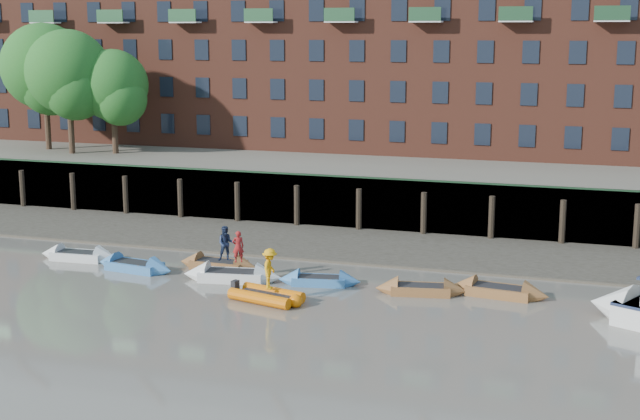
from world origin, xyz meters
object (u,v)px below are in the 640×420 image
at_px(person_rower_a, 238,247).
at_px(person_rower_b, 226,243).
at_px(rowboat_2, 218,265).
at_px(rowboat_5, 421,289).
at_px(rowboat_1, 135,266).
at_px(rowboat_4, 319,280).
at_px(rowboat_6, 499,291).
at_px(rib_tender, 269,296).
at_px(rowboat_3, 232,276).
at_px(person_rib_crew, 270,269).
at_px(rowboat_0, 79,256).

xyz_separation_m(person_rower_a, person_rower_b, (-0.67, 0.10, 0.09)).
xyz_separation_m(rowboat_2, rowboat_5, (10.78, -1.26, -0.01)).
distance_m(rowboat_1, rowboat_4, 9.77).
xyz_separation_m(rowboat_4, rowboat_5, (4.96, -0.05, 0.01)).
height_order(rowboat_1, rowboat_6, rowboat_6).
bearing_deg(rowboat_2, person_rower_b, -53.31).
distance_m(rowboat_5, rib_tender, 7.08).
bearing_deg(person_rower_a, rowboat_6, 157.42).
bearing_deg(rib_tender, rowboat_6, 37.37).
distance_m(rowboat_3, person_rib_crew, 4.09).
distance_m(rowboat_3, rowboat_4, 4.32).
bearing_deg(person_rower_b, person_rib_crew, -62.90).
bearing_deg(rowboat_0, rib_tender, -21.32).
bearing_deg(person_rower_a, rowboat_3, -26.94).
xyz_separation_m(rowboat_1, rowboat_3, (5.49, -0.23, 0.02)).
bearing_deg(rowboat_4, rowboat_3, 177.93).
xyz_separation_m(rowboat_0, rowboat_6, (22.11, 0.10, 0.01)).
bearing_deg(rib_tender, rowboat_4, 83.04).
height_order(rowboat_2, rowboat_6, rowboat_6).
bearing_deg(person_rower_b, rowboat_1, 154.56).
relative_size(rowboat_4, person_rib_crew, 2.22).
xyz_separation_m(rowboat_1, rowboat_4, (9.76, 0.40, -0.02)).
distance_m(rowboat_3, person_rower_b, 1.61).
distance_m(rowboat_2, rowboat_4, 5.95).
bearing_deg(rowboat_1, rowboat_5, 9.26).
bearing_deg(person_rib_crew, person_rower_a, 37.21).
bearing_deg(rowboat_2, rowboat_0, -174.13).
distance_m(rowboat_1, person_rower_b, 5.39).
bearing_deg(rowboat_5, person_rower_a, 173.76).
xyz_separation_m(rowboat_6, person_rib_crew, (-9.78, -3.90, 1.26)).
bearing_deg(rowboat_6, rowboat_2, -174.77).
height_order(rowboat_0, person_rower_a, person_rower_a).
height_order(rowboat_1, rowboat_4, rowboat_1).
height_order(rowboat_4, rowboat_6, rowboat_6).
bearing_deg(rowboat_6, rowboat_3, -166.76).
bearing_deg(person_rower_b, rowboat_2, 101.02).
bearing_deg(rowboat_0, rowboat_4, -6.27).
relative_size(rowboat_5, person_rower_a, 2.81).
bearing_deg(rowboat_0, rowboat_5, -5.73).
bearing_deg(rowboat_1, person_rib_crew, -10.28).
height_order(rowboat_0, rowboat_4, rowboat_0).
xyz_separation_m(rowboat_1, rowboat_6, (18.21, 1.13, 0.00)).
distance_m(rowboat_4, rib_tender, 3.56).
distance_m(rib_tender, person_rower_b, 4.57).
distance_m(rowboat_2, person_rower_b, 2.65).
relative_size(rowboat_6, rib_tender, 1.30).
relative_size(rowboat_1, rowboat_4, 1.11).
bearing_deg(person_rib_crew, rowboat_6, -76.74).
height_order(person_rower_a, person_rib_crew, person_rower_a).
distance_m(person_rower_a, person_rib_crew, 3.66).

